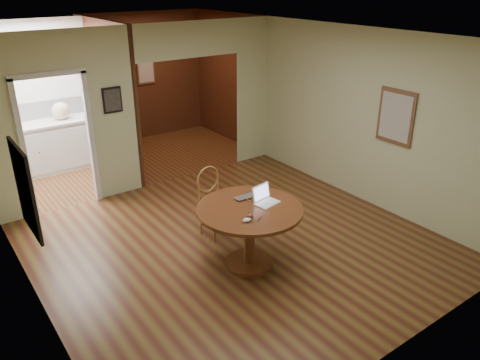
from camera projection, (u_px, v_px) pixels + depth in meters
floor at (237, 245)px, 6.39m from camera, size 5.00×5.00×0.00m
room_shell at (108, 110)px, 7.91m from camera, size 5.20×7.50×5.00m
dining_table at (250, 223)px, 5.71m from camera, size 1.30×1.30×0.81m
chair at (213, 198)px, 6.48m from camera, size 0.46×0.46×0.99m
open_laptop at (264, 198)px, 5.75m from camera, size 0.32×0.30×0.21m
closed_laptop at (248, 198)px, 5.84m from camera, size 0.31×0.20×0.02m
mouse at (247, 220)px, 5.30m from camera, size 0.12×0.08×0.05m
wine_glass at (250, 216)px, 5.33m from camera, size 0.08×0.08×0.09m
pen at (259, 219)px, 5.35m from camera, size 0.11×0.07×0.01m
kitchen_cabinet at (44, 148)px, 8.58m from camera, size 2.06×0.60×0.94m
grocery_bag at (61, 111)px, 8.55m from camera, size 0.32×0.27×0.32m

